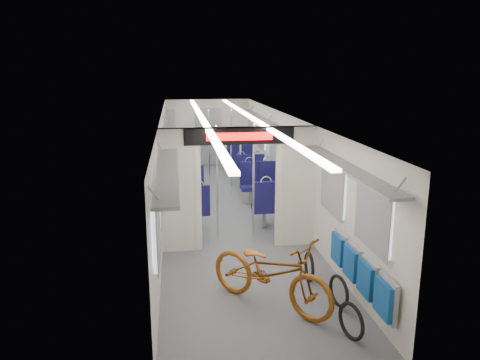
{
  "coord_description": "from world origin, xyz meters",
  "views": [
    {
      "loc": [
        -1.15,
        -10.38,
        3.34
      ],
      "look_at": [
        0.1,
        -1.44,
        1.18
      ],
      "focal_mm": 35.0,
      "sensor_mm": 36.0,
      "label": 1
    }
  ],
  "objects_px": {
    "flip_bench": "(360,271)",
    "stanchion_far_left": "(209,154)",
    "seat_bay_near_right": "(267,190)",
    "stanchion_far_right": "(231,153)",
    "stanchion_near_right": "(253,181)",
    "bicycle": "(271,272)",
    "stanchion_near_left": "(217,184)",
    "bike_hoop_a": "(351,323)",
    "seat_bay_far_right": "(245,163)",
    "seat_bay_far_left": "(183,164)",
    "seat_bay_near_left": "(186,194)",
    "bike_hoop_c": "(309,268)",
    "bike_hoop_b": "(339,293)"
  },
  "relations": [
    {
      "from": "flip_bench",
      "to": "stanchion_far_left",
      "type": "xyz_separation_m",
      "value": [
        -1.62,
        6.36,
        0.57
      ]
    },
    {
      "from": "seat_bay_near_right",
      "to": "stanchion_far_right",
      "type": "relative_size",
      "value": 0.99
    },
    {
      "from": "flip_bench",
      "to": "stanchion_near_right",
      "type": "relative_size",
      "value": 0.92
    },
    {
      "from": "stanchion_near_right",
      "to": "stanchion_far_left",
      "type": "height_order",
      "value": "same"
    },
    {
      "from": "bicycle",
      "to": "stanchion_near_left",
      "type": "xyz_separation_m",
      "value": [
        -0.5,
        2.78,
        0.62
      ]
    },
    {
      "from": "bike_hoop_a",
      "to": "stanchion_far_left",
      "type": "distance_m",
      "value": 7.25
    },
    {
      "from": "stanchion_near_right",
      "to": "stanchion_far_right",
      "type": "xyz_separation_m",
      "value": [
        -0.06,
        3.23,
        0.0
      ]
    },
    {
      "from": "flip_bench",
      "to": "stanchion_near_left",
      "type": "bearing_deg",
      "value": 119.62
    },
    {
      "from": "bike_hoop_a",
      "to": "seat_bay_far_right",
      "type": "height_order",
      "value": "seat_bay_far_right"
    },
    {
      "from": "seat_bay_near_right",
      "to": "stanchion_near_left",
      "type": "height_order",
      "value": "stanchion_near_left"
    },
    {
      "from": "bike_hoop_a",
      "to": "stanchion_far_left",
      "type": "relative_size",
      "value": 0.22
    },
    {
      "from": "seat_bay_near_right",
      "to": "seat_bay_far_left",
      "type": "xyz_separation_m",
      "value": [
        -1.87,
        3.55,
        -0.05
      ]
    },
    {
      "from": "seat_bay_near_right",
      "to": "seat_bay_far_right",
      "type": "height_order",
      "value": "seat_bay_near_right"
    },
    {
      "from": "stanchion_near_right",
      "to": "stanchion_near_left",
      "type": "bearing_deg",
      "value": -167.52
    },
    {
      "from": "seat_bay_near_right",
      "to": "stanchion_near_right",
      "type": "height_order",
      "value": "stanchion_near_right"
    },
    {
      "from": "bike_hoop_a",
      "to": "stanchion_far_left",
      "type": "bearing_deg",
      "value": 99.91
    },
    {
      "from": "seat_bay_near_left",
      "to": "bike_hoop_c",
      "type": "bearing_deg",
      "value": -62.6
    },
    {
      "from": "seat_bay_far_right",
      "to": "bike_hoop_b",
      "type": "bearing_deg",
      "value": -88.82
    },
    {
      "from": "seat_bay_near_right",
      "to": "stanchion_far_left",
      "type": "height_order",
      "value": "stanchion_far_left"
    },
    {
      "from": "bike_hoop_a",
      "to": "seat_bay_far_right",
      "type": "relative_size",
      "value": 0.26
    },
    {
      "from": "seat_bay_near_right",
      "to": "stanchion_far_right",
      "type": "xyz_separation_m",
      "value": [
        -0.62,
        1.82,
        0.58
      ]
    },
    {
      "from": "seat_bay_far_left",
      "to": "seat_bay_far_right",
      "type": "relative_size",
      "value": 1.0
    },
    {
      "from": "seat_bay_near_left",
      "to": "seat_bay_near_right",
      "type": "relative_size",
      "value": 0.93
    },
    {
      "from": "bike_hoop_c",
      "to": "stanchion_far_right",
      "type": "distance_m",
      "value": 5.56
    },
    {
      "from": "stanchion_far_right",
      "to": "stanchion_near_left",
      "type": "bearing_deg",
      "value": -101.41
    },
    {
      "from": "bike_hoop_c",
      "to": "stanchion_far_right",
      "type": "relative_size",
      "value": 0.21
    },
    {
      "from": "bike_hoop_a",
      "to": "stanchion_far_right",
      "type": "relative_size",
      "value": 0.22
    },
    {
      "from": "seat_bay_near_left",
      "to": "stanchion_near_left",
      "type": "relative_size",
      "value": 0.92
    },
    {
      "from": "bike_hoop_b",
      "to": "bicycle",
      "type": "bearing_deg",
      "value": 171.24
    },
    {
      "from": "stanchion_near_left",
      "to": "seat_bay_near_right",
      "type": "bearing_deg",
      "value": 50.44
    },
    {
      "from": "bike_hoop_b",
      "to": "seat_bay_near_right",
      "type": "height_order",
      "value": "seat_bay_near_right"
    },
    {
      "from": "flip_bench",
      "to": "stanchion_far_left",
      "type": "bearing_deg",
      "value": 104.31
    },
    {
      "from": "flip_bench",
      "to": "bike_hoop_b",
      "type": "xyz_separation_m",
      "value": [
        -0.25,
        0.09,
        -0.36
      ]
    },
    {
      "from": "flip_bench",
      "to": "bike_hoop_b",
      "type": "height_order",
      "value": "flip_bench"
    },
    {
      "from": "bike_hoop_c",
      "to": "seat_bay_near_left",
      "type": "bearing_deg",
      "value": 117.4
    },
    {
      "from": "seat_bay_near_left",
      "to": "seat_bay_far_left",
      "type": "distance_m",
      "value": 3.6
    },
    {
      "from": "bike_hoop_c",
      "to": "stanchion_far_left",
      "type": "bearing_deg",
      "value": 102.45
    },
    {
      "from": "bicycle",
      "to": "seat_bay_far_left",
      "type": "distance_m",
      "value": 7.98
    },
    {
      "from": "bike_hoop_c",
      "to": "seat_bay_far_right",
      "type": "distance_m",
      "value": 7.15
    },
    {
      "from": "bike_hoop_b",
      "to": "seat_bay_far_left",
      "type": "relative_size",
      "value": 0.25
    },
    {
      "from": "bike_hoop_b",
      "to": "seat_bay_near_left",
      "type": "bearing_deg",
      "value": 114.51
    },
    {
      "from": "bicycle",
      "to": "stanchion_far_right",
      "type": "distance_m",
      "value": 6.21
    },
    {
      "from": "bike_hoop_a",
      "to": "stanchion_near_left",
      "type": "height_order",
      "value": "stanchion_near_left"
    },
    {
      "from": "seat_bay_near_right",
      "to": "stanchion_near_right",
      "type": "xyz_separation_m",
      "value": [
        -0.56,
        -1.41,
        0.58
      ]
    },
    {
      "from": "bike_hoop_b",
      "to": "bike_hoop_c",
      "type": "bearing_deg",
      "value": 101.51
    },
    {
      "from": "bike_hoop_b",
      "to": "seat_bay_near_right",
      "type": "distance_m",
      "value": 4.53
    },
    {
      "from": "seat_bay_near_right",
      "to": "bike_hoop_a",
      "type": "bearing_deg",
      "value": -89.63
    },
    {
      "from": "bike_hoop_b",
      "to": "stanchion_far_left",
      "type": "relative_size",
      "value": 0.21
    },
    {
      "from": "bike_hoop_b",
      "to": "stanchion_far_left",
      "type": "height_order",
      "value": "stanchion_far_left"
    },
    {
      "from": "stanchion_near_left",
      "to": "stanchion_far_left",
      "type": "xyz_separation_m",
      "value": [
        0.1,
        3.33,
        0.0
      ]
    }
  ]
}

